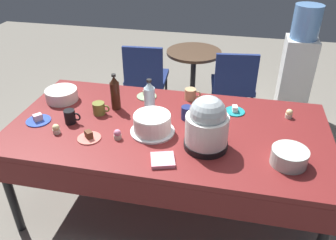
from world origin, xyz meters
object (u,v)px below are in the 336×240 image
object	(u,v)px
cupcake_vanilla	(56,129)
water_cooler	(297,66)
coffee_mug_black	(70,117)
cupcake_berry	(117,134)
maroon_chair_left	(146,75)
coffee_mug_tan	(191,94)
cupcake_mint	(289,114)
dessert_plate_coral	(89,137)
dessert_plate_sage	(147,95)
potluck_table	(168,134)
ceramic_snack_bowl	(62,95)
maroon_chair_right	(234,83)
soda_bottle_cola	(115,93)
soda_bottle_water	(149,98)
round_cafe_table	(193,70)
dessert_plate_cobalt	(38,120)
slow_cooker	(207,125)
coffee_mug_navy	(187,113)
dessert_plate_teal	(235,111)
frosted_layer_cake	(152,124)
coffee_mug_olive	(99,108)
glass_salad_bowl	(289,157)

from	to	relation	value
cupcake_vanilla	water_cooler	distance (m)	2.65
coffee_mug_black	cupcake_berry	bearing A→B (deg)	-16.82
cupcake_vanilla	maroon_chair_left	world-z (taller)	maroon_chair_left
water_cooler	cupcake_berry	bearing A→B (deg)	-125.15
cupcake_berry	coffee_mug_tan	size ratio (longest dim) A/B	0.52
cupcake_mint	dessert_plate_coral	bearing A→B (deg)	-157.02
coffee_mug_tan	dessert_plate_sage	bearing A→B (deg)	-174.16
potluck_table	ceramic_snack_bowl	distance (m)	0.92
dessert_plate_coral	coffee_mug_tan	size ratio (longest dim) A/B	1.20
cupcake_vanilla	maroon_chair_right	xyz separation A→B (m)	(1.12, 1.61, -0.29)
cupcake_berry	soda_bottle_cola	distance (m)	0.42
soda_bottle_water	round_cafe_table	distance (m)	1.49
dessert_plate_cobalt	maroon_chair_right	distance (m)	2.02
slow_cooker	coffee_mug_navy	xyz separation A→B (m)	(-0.17, 0.31, -0.12)
maroon_chair_right	dessert_plate_teal	bearing A→B (deg)	-88.20
slow_cooker	cupcake_berry	xyz separation A→B (m)	(-0.57, -0.03, -0.13)
dessert_plate_teal	maroon_chair_right	bearing A→B (deg)	91.80
slow_cooker	cupcake_vanilla	xyz separation A→B (m)	(-1.00, -0.05, -0.13)
dessert_plate_coral	soda_bottle_water	world-z (taller)	soda_bottle_water
frosted_layer_cake	soda_bottle_cola	size ratio (longest dim) A/B	1.07
cupcake_vanilla	soda_bottle_water	distance (m)	0.68
cupcake_berry	coffee_mug_navy	bearing A→B (deg)	40.21
coffee_mug_navy	coffee_mug_black	world-z (taller)	coffee_mug_black
dessert_plate_cobalt	cupcake_berry	distance (m)	0.63
dessert_plate_cobalt	dessert_plate_coral	distance (m)	0.46
frosted_layer_cake	water_cooler	xyz separation A→B (m)	(1.15, 1.80, -0.23)
ceramic_snack_bowl	water_cooler	xyz separation A→B (m)	(1.96, 1.51, -0.21)
ceramic_snack_bowl	cupcake_mint	world-z (taller)	ceramic_snack_bowl
soda_bottle_cola	coffee_mug_olive	xyz separation A→B (m)	(-0.09, -0.10, -0.08)
potluck_table	coffee_mug_tan	size ratio (longest dim) A/B	17.11
frosted_layer_cake	soda_bottle_cola	xyz separation A→B (m)	(-0.35, 0.26, 0.06)
potluck_table	water_cooler	world-z (taller)	water_cooler
dessert_plate_sage	round_cafe_table	size ratio (longest dim) A/B	0.22
potluck_table	cupcake_mint	xyz separation A→B (m)	(0.83, 0.30, 0.09)
glass_salad_bowl	coffee_mug_navy	bearing A→B (deg)	150.46
ceramic_snack_bowl	coffee_mug_navy	distance (m)	1.01
soda_bottle_cola	glass_salad_bowl	bearing A→B (deg)	-18.93
cupcake_vanilla	maroon_chair_left	bearing A→B (deg)	83.92
round_cafe_table	water_cooler	size ratio (longest dim) A/B	0.58
water_cooler	dessert_plate_cobalt	bearing A→B (deg)	-137.11
potluck_table	round_cafe_table	xyz separation A→B (m)	(-0.05, 1.59, -0.19)
slow_cooker	coffee_mug_olive	xyz separation A→B (m)	(-0.81, 0.25, -0.12)
dessert_plate_teal	coffee_mug_olive	size ratio (longest dim) A/B	1.17
dessert_plate_teal	cupcake_mint	world-z (taller)	cupcake_mint
glass_salad_bowl	cupcake_vanilla	size ratio (longest dim) A/B	3.18
dessert_plate_teal	round_cafe_table	bearing A→B (deg)	110.87
potluck_table	dessert_plate_cobalt	size ratio (longest dim) A/B	12.68
dessert_plate_sage	coffee_mug_tan	world-z (taller)	coffee_mug_tan
dessert_plate_cobalt	dessert_plate_sage	bearing A→B (deg)	38.54
soda_bottle_cola	coffee_mug_olive	bearing A→B (deg)	-132.24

